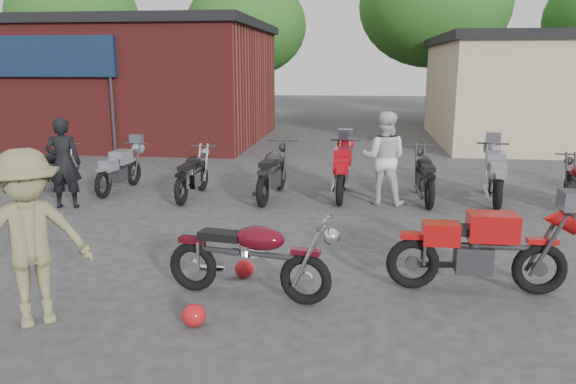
# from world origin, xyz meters

# --- Properties ---
(ground) EXTENTS (90.00, 90.00, 0.00)m
(ground) POSITION_xyz_m (0.00, 0.00, 0.00)
(ground) COLOR #313133
(brick_building) EXTENTS (12.00, 8.00, 4.00)m
(brick_building) POSITION_xyz_m (-9.00, 14.00, 2.00)
(brick_building) COLOR maroon
(brick_building) RESTS_ON ground
(tree_0) EXTENTS (6.56, 6.56, 8.20)m
(tree_0) POSITION_xyz_m (-14.00, 22.00, 4.10)
(tree_0) COLOR #215617
(tree_0) RESTS_ON ground
(tree_1) EXTENTS (5.92, 5.92, 7.40)m
(tree_1) POSITION_xyz_m (-5.00, 22.00, 3.70)
(tree_1) COLOR #215617
(tree_1) RESTS_ON ground
(tree_2) EXTENTS (7.04, 7.04, 8.80)m
(tree_2) POSITION_xyz_m (4.00, 22.00, 4.40)
(tree_2) COLOR #215617
(tree_2) RESTS_ON ground
(vintage_motorcycle) EXTENTS (2.08, 0.99, 1.16)m
(vintage_motorcycle) POSITION_xyz_m (-0.54, -0.01, 0.58)
(vintage_motorcycle) COLOR #530A15
(vintage_motorcycle) RESTS_ON ground
(sportbike) EXTENTS (2.10, 0.70, 1.22)m
(sportbike) POSITION_xyz_m (2.22, 0.54, 0.61)
(sportbike) COLOR red
(sportbike) RESTS_ON ground
(helmet) EXTENTS (0.35, 0.35, 0.25)m
(helmet) POSITION_xyz_m (-1.01, -0.83, 0.12)
(helmet) COLOR red
(helmet) RESTS_ON ground
(person_dark) EXTENTS (0.73, 0.56, 1.79)m
(person_dark) POSITION_xyz_m (-5.00, 3.85, 0.90)
(person_dark) COLOR black
(person_dark) RESTS_ON ground
(person_light) EXTENTS (1.00, 0.83, 1.87)m
(person_light) POSITION_xyz_m (1.20, 4.98, 0.94)
(person_light) COLOR silver
(person_light) RESTS_ON ground
(person_tan) EXTENTS (1.43, 1.32, 1.93)m
(person_tan) POSITION_xyz_m (-2.74, -0.97, 0.97)
(person_tan) COLOR olive
(person_tan) RESTS_ON ground
(row_bike_0) EXTENTS (0.75, 1.86, 1.05)m
(row_bike_0) POSITION_xyz_m (-6.19, 5.36, 0.53)
(row_bike_0) COLOR black
(row_bike_0) RESTS_ON ground
(row_bike_1) EXTENTS (0.78, 1.91, 1.08)m
(row_bike_1) POSITION_xyz_m (-4.57, 5.40, 0.54)
(row_bike_1) COLOR gray
(row_bike_1) RESTS_ON ground
(row_bike_2) EXTENTS (0.69, 1.92, 1.11)m
(row_bike_2) POSITION_xyz_m (-2.78, 5.02, 0.55)
(row_bike_2) COLOR black
(row_bike_2) RESTS_ON ground
(row_bike_3) EXTENTS (0.88, 2.19, 1.24)m
(row_bike_3) POSITION_xyz_m (-1.09, 5.19, 0.62)
(row_bike_3) COLOR black
(row_bike_3) RESTS_ON ground
(row_bike_4) EXTENTS (0.75, 2.15, 1.24)m
(row_bike_4) POSITION_xyz_m (0.36, 5.48, 0.62)
(row_bike_4) COLOR #B50F18
(row_bike_4) RESTS_ON ground
(row_bike_5) EXTENTS (0.73, 2.03, 1.17)m
(row_bike_5) POSITION_xyz_m (2.06, 5.36, 0.58)
(row_bike_5) COLOR black
(row_bike_5) RESTS_ON ground
(row_bike_6) EXTENTS (0.96, 2.18, 1.22)m
(row_bike_6) POSITION_xyz_m (3.48, 5.45, 0.61)
(row_bike_6) COLOR gray
(row_bike_6) RESTS_ON ground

